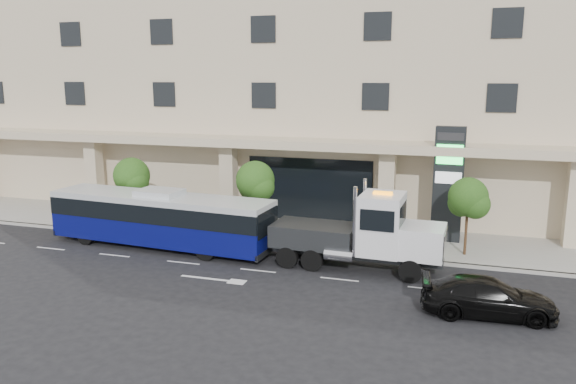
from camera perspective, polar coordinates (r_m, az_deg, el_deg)
name	(u,v)px	position (r m, az deg, el deg)	size (l,w,h in m)	color
ground	(268,261)	(28.64, -2.03, -7.03)	(120.00, 120.00, 0.00)	black
sidewalk	(296,234)	(33.17, 0.82, -4.26)	(120.00, 6.00, 0.15)	gray
curb	(280,248)	(30.42, -0.78, -5.74)	(120.00, 0.30, 0.15)	gray
convention_center	(337,65)	(42.00, 4.97, 12.72)	(60.00, 17.60, 20.00)	#C5B394
tree_left	(132,178)	(35.32, -15.56, 1.36)	(2.27, 2.20, 4.22)	#422B19
tree_mid	(256,183)	(31.73, -3.31, 0.91)	(2.28, 2.20, 4.38)	#422B19
tree_right	(469,200)	(29.84, 17.87, -0.78)	(2.10, 2.00, 4.04)	#422B19
city_bus	(161,218)	(31.22, -12.82, -2.60)	(12.86, 3.62, 3.22)	black
tow_truck	(364,234)	(27.16, 7.73, -4.29)	(9.40, 2.66, 4.27)	#2D3033
black_sedan	(488,297)	(23.55, 19.68, -10.03)	(2.09, 5.14, 1.49)	black
signage_pylon	(448,184)	(32.03, 15.95, 0.82)	(1.63, 0.68, 6.39)	black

